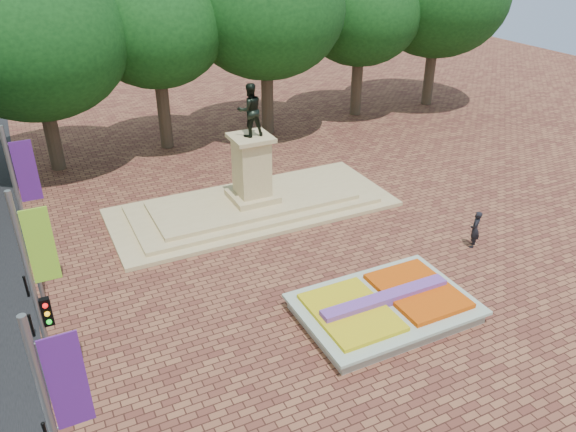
# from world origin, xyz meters

# --- Properties ---
(ground) EXTENTS (90.00, 90.00, 0.00)m
(ground) POSITION_xyz_m (0.00, 0.00, 0.00)
(ground) COLOR brown
(ground) RESTS_ON ground
(flower_bed) EXTENTS (6.30, 4.30, 0.91)m
(flower_bed) POSITION_xyz_m (1.03, -2.00, 0.38)
(flower_bed) COLOR gray
(flower_bed) RESTS_ON ground
(monument) EXTENTS (14.00, 6.00, 6.40)m
(monument) POSITION_xyz_m (0.00, 8.00, 0.88)
(monument) COLOR tan
(monument) RESTS_ON ground
(tree_row_back) EXTENTS (44.80, 8.80, 10.43)m
(tree_row_back) POSITION_xyz_m (2.33, 18.00, 6.67)
(tree_row_back) COLOR #34251C
(tree_row_back) RESTS_ON ground
(banner_poles) EXTENTS (0.88, 11.17, 7.00)m
(banner_poles) POSITION_xyz_m (-10.08, -1.31, 3.88)
(banner_poles) COLOR slate
(banner_poles) RESTS_ON ground
(bollard_row) EXTENTS (0.12, 13.12, 0.98)m
(bollard_row) POSITION_xyz_m (-10.70, -1.50, 0.53)
(bollard_row) COLOR black
(bollard_row) RESTS_ON ground
(pedestrian) EXTENTS (0.75, 0.71, 1.73)m
(pedestrian) POSITION_xyz_m (7.39, 0.36, 0.86)
(pedestrian) COLOR black
(pedestrian) RESTS_ON ground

